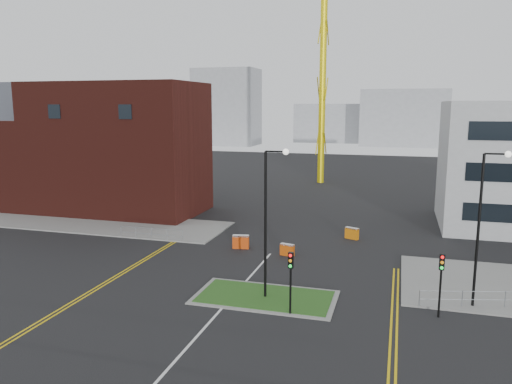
% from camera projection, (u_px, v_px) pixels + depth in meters
% --- Properties ---
extents(ground, '(200.00, 200.00, 0.00)m').
position_uv_depth(ground, '(180.00, 356.00, 23.50)').
color(ground, black).
rests_on(ground, ground).
extents(pavement_left, '(28.00, 8.00, 0.12)m').
position_uv_depth(pavement_left, '(89.00, 223.00, 49.79)').
color(pavement_left, slate).
rests_on(pavement_left, ground).
extents(island_kerb, '(8.60, 4.60, 0.08)m').
position_uv_depth(island_kerb, '(265.00, 297.00, 30.51)').
color(island_kerb, slate).
rests_on(island_kerb, ground).
extents(grass_island, '(8.00, 4.00, 0.12)m').
position_uv_depth(grass_island, '(265.00, 297.00, 30.51)').
color(grass_island, '#214918').
rests_on(grass_island, ground).
extents(brick_building, '(24.20, 10.07, 14.24)m').
position_uv_depth(brick_building, '(95.00, 149.00, 55.12)').
color(brick_building, '#431610').
rests_on(brick_building, ground).
extents(streetlamp_island, '(1.46, 0.36, 9.18)m').
position_uv_depth(streetlamp_island, '(269.00, 212.00, 29.53)').
color(streetlamp_island, black).
rests_on(streetlamp_island, ground).
extents(streetlamp_right_near, '(1.46, 0.36, 9.18)m').
position_uv_depth(streetlamp_right_near, '(484.00, 217.00, 28.12)').
color(streetlamp_right_near, black).
rests_on(streetlamp_right_near, ground).
extents(traffic_light_island, '(0.28, 0.33, 3.65)m').
position_uv_depth(traffic_light_island, '(291.00, 271.00, 27.62)').
color(traffic_light_island, black).
rests_on(traffic_light_island, ground).
extents(traffic_light_right, '(0.28, 0.33, 3.65)m').
position_uv_depth(traffic_light_right, '(441.00, 273.00, 27.31)').
color(traffic_light_right, black).
rests_on(traffic_light_right, ground).
extents(railing_left, '(6.05, 0.05, 1.10)m').
position_uv_depth(railing_left, '(151.00, 232.00, 43.42)').
color(railing_left, gray).
rests_on(railing_left, ground).
extents(centre_line, '(0.15, 30.00, 0.01)m').
position_uv_depth(centre_line, '(197.00, 337.00, 25.39)').
color(centre_line, silver).
rests_on(centre_line, ground).
extents(yellow_left_a, '(0.12, 24.00, 0.01)m').
position_uv_depth(yellow_left_a, '(123.00, 271.00, 35.43)').
color(yellow_left_a, gold).
rests_on(yellow_left_a, ground).
extents(yellow_left_b, '(0.12, 24.00, 0.01)m').
position_uv_depth(yellow_left_b, '(127.00, 271.00, 35.35)').
color(yellow_left_b, gold).
rests_on(yellow_left_b, ground).
extents(yellow_right_a, '(0.12, 20.00, 0.01)m').
position_uv_depth(yellow_right_a, '(391.00, 327.00, 26.57)').
color(yellow_right_a, gold).
rests_on(yellow_right_a, ground).
extents(yellow_right_b, '(0.12, 20.00, 0.01)m').
position_uv_depth(yellow_right_b, '(397.00, 327.00, 26.48)').
color(yellow_right_b, gold).
rests_on(yellow_right_b, ground).
extents(skyline_a, '(18.00, 12.00, 22.00)m').
position_uv_depth(skyline_a, '(227.00, 107.00, 146.11)').
color(skyline_a, gray).
rests_on(skyline_a, ground).
extents(skyline_b, '(24.00, 12.00, 16.00)m').
position_uv_depth(skyline_b, '(404.00, 118.00, 142.35)').
color(skyline_b, gray).
rests_on(skyline_b, ground).
extents(skyline_d, '(30.00, 12.00, 12.00)m').
position_uv_depth(skyline_d, '(344.00, 123.00, 157.10)').
color(skyline_d, gray).
rests_on(skyline_d, ground).
extents(barrier_left, '(1.40, 0.69, 1.12)m').
position_uv_depth(barrier_left, '(241.00, 241.00, 40.96)').
color(barrier_left, '#C53C0A').
rests_on(barrier_left, ground).
extents(barrier_mid, '(1.18, 0.65, 0.94)m').
position_uv_depth(barrier_mid, '(287.00, 249.00, 39.00)').
color(barrier_mid, '#C3490A').
rests_on(barrier_mid, ground).
extents(barrier_right, '(1.26, 0.86, 1.01)m').
position_uv_depth(barrier_right, '(352.00, 233.00, 43.88)').
color(barrier_right, '#CD6A0B').
rests_on(barrier_right, ground).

